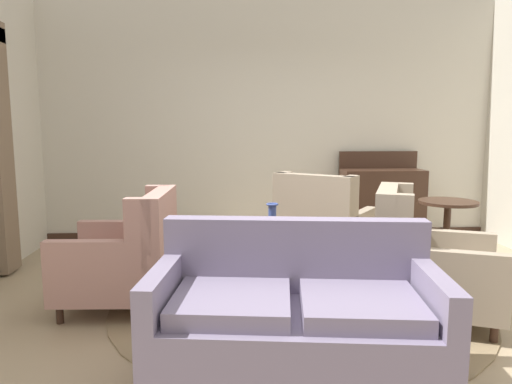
{
  "coord_description": "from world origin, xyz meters",
  "views": [
    {
      "loc": [
        -0.61,
        -3.53,
        1.49
      ],
      "look_at": [
        -0.33,
        0.64,
        0.91
      ],
      "focal_mm": 33.01,
      "sensor_mm": 36.0,
      "label": 1
    }
  ],
  "objects_px": {
    "settee": "(295,316)",
    "sideboard": "(381,201)",
    "coffee_table": "(278,258)",
    "side_table": "(447,229)",
    "porcelain_vase": "(272,228)",
    "armchair_near_sideboard": "(322,229)",
    "armchair_near_window": "(127,258)",
    "armchair_beside_settee": "(425,265)"
  },
  "relations": [
    {
      "from": "settee",
      "to": "armchair_near_window",
      "type": "xyz_separation_m",
      "value": [
        -1.21,
        1.26,
        0.01
      ]
    },
    {
      "from": "settee",
      "to": "armchair_near_sideboard",
      "type": "xyz_separation_m",
      "value": [
        0.62,
        2.2,
        0.02
      ]
    },
    {
      "from": "coffee_table",
      "to": "porcelain_vase",
      "type": "relative_size",
      "value": 2.21
    },
    {
      "from": "settee",
      "to": "sideboard",
      "type": "relative_size",
      "value": 1.47
    },
    {
      "from": "settee",
      "to": "armchair_near_sideboard",
      "type": "distance_m",
      "value": 2.28
    },
    {
      "from": "coffee_table",
      "to": "armchair_near_sideboard",
      "type": "relative_size",
      "value": 0.71
    },
    {
      "from": "armchair_near_window",
      "to": "armchair_beside_settee",
      "type": "xyz_separation_m",
      "value": [
        2.35,
        -0.41,
        0.01
      ]
    },
    {
      "from": "coffee_table",
      "to": "side_table",
      "type": "distance_m",
      "value": 1.92
    },
    {
      "from": "settee",
      "to": "porcelain_vase",
      "type": "bearing_deg",
      "value": 97.23
    },
    {
      "from": "side_table",
      "to": "armchair_near_window",
      "type": "bearing_deg",
      "value": -167.12
    },
    {
      "from": "porcelain_vase",
      "to": "side_table",
      "type": "distance_m",
      "value": 1.96
    },
    {
      "from": "coffee_table",
      "to": "armchair_near_sideboard",
      "type": "xyz_separation_m",
      "value": [
        0.57,
        0.9,
        0.05
      ]
    },
    {
      "from": "armchair_beside_settee",
      "to": "armchair_near_sideboard",
      "type": "relative_size",
      "value": 0.97
    },
    {
      "from": "coffee_table",
      "to": "armchair_near_window",
      "type": "bearing_deg",
      "value": -178.37
    },
    {
      "from": "coffee_table",
      "to": "armchair_near_window",
      "type": "xyz_separation_m",
      "value": [
        -1.26,
        -0.04,
        0.03
      ]
    },
    {
      "from": "porcelain_vase",
      "to": "sideboard",
      "type": "xyz_separation_m",
      "value": [
        1.62,
        1.97,
        -0.1
      ]
    },
    {
      "from": "porcelain_vase",
      "to": "coffee_table",
      "type": "bearing_deg",
      "value": -27.43
    },
    {
      "from": "armchair_beside_settee",
      "to": "settee",
      "type": "bearing_deg",
      "value": 148.41
    },
    {
      "from": "coffee_table",
      "to": "armchair_near_sideboard",
      "type": "bearing_deg",
      "value": 57.59
    },
    {
      "from": "armchair_near_sideboard",
      "to": "side_table",
      "type": "relative_size",
      "value": 1.55
    },
    {
      "from": "side_table",
      "to": "sideboard",
      "type": "xyz_separation_m",
      "value": [
        -0.23,
        1.33,
        0.08
      ]
    },
    {
      "from": "settee",
      "to": "armchair_near_sideboard",
      "type": "relative_size",
      "value": 1.48
    },
    {
      "from": "settee",
      "to": "sideboard",
      "type": "height_order",
      "value": "sideboard"
    },
    {
      "from": "coffee_table",
      "to": "sideboard",
      "type": "xyz_separation_m",
      "value": [
        1.57,
        1.99,
        0.15
      ]
    },
    {
      "from": "porcelain_vase",
      "to": "armchair_near_window",
      "type": "xyz_separation_m",
      "value": [
        -1.21,
        -0.06,
        -0.22
      ]
    },
    {
      "from": "armchair_near_window",
      "to": "sideboard",
      "type": "distance_m",
      "value": 3.48
    },
    {
      "from": "settee",
      "to": "side_table",
      "type": "distance_m",
      "value": 2.69
    },
    {
      "from": "settee",
      "to": "armchair_near_window",
      "type": "height_order",
      "value": "armchair_near_window"
    },
    {
      "from": "settee",
      "to": "side_table",
      "type": "bearing_deg",
      "value": 53.98
    },
    {
      "from": "armchair_near_window",
      "to": "side_table",
      "type": "height_order",
      "value": "armchair_near_window"
    },
    {
      "from": "side_table",
      "to": "sideboard",
      "type": "bearing_deg",
      "value": 99.76
    },
    {
      "from": "coffee_table",
      "to": "sideboard",
      "type": "height_order",
      "value": "sideboard"
    },
    {
      "from": "armchair_beside_settee",
      "to": "side_table",
      "type": "distance_m",
      "value": 1.32
    },
    {
      "from": "porcelain_vase",
      "to": "settee",
      "type": "bearing_deg",
      "value": -90.09
    },
    {
      "from": "porcelain_vase",
      "to": "sideboard",
      "type": "height_order",
      "value": "sideboard"
    },
    {
      "from": "armchair_near_window",
      "to": "sideboard",
      "type": "relative_size",
      "value": 0.83
    },
    {
      "from": "armchair_beside_settee",
      "to": "sideboard",
      "type": "distance_m",
      "value": 2.49
    },
    {
      "from": "settee",
      "to": "armchair_beside_settee",
      "type": "xyz_separation_m",
      "value": [
        1.14,
        0.85,
        0.02
      ]
    },
    {
      "from": "armchair_near_sideboard",
      "to": "side_table",
      "type": "height_order",
      "value": "armchair_near_sideboard"
    },
    {
      "from": "settee",
      "to": "side_table",
      "type": "relative_size",
      "value": 2.3
    },
    {
      "from": "armchair_beside_settee",
      "to": "armchair_near_sideboard",
      "type": "distance_m",
      "value": 1.44
    },
    {
      "from": "coffee_table",
      "to": "porcelain_vase",
      "type": "height_order",
      "value": "porcelain_vase"
    }
  ]
}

